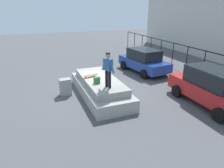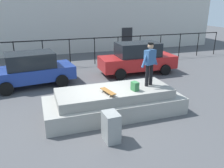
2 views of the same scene
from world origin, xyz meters
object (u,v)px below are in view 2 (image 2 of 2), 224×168
(backpack, at_px, (135,86))
(utility_box, at_px, (111,127))
(skateboarder, at_px, (150,61))
(car_red_sedan_mid, at_px, (138,58))
(skateboard, at_px, (108,91))
(car_blue_sedan_near, at_px, (31,69))

(backpack, height_order, utility_box, backpack)
(skateboarder, distance_m, backpack, 1.13)
(skateboarder, height_order, car_red_sedan_mid, skateboarder)
(skateboard, xyz_separation_m, backpack, (1.05, 0.02, 0.06))
(skateboard, height_order, car_blue_sedan_near, car_blue_sedan_near)
(car_red_sedan_mid, bearing_deg, car_blue_sedan_near, -177.20)
(backpack, bearing_deg, car_red_sedan_mid, -37.93)
(car_blue_sedan_near, xyz_separation_m, car_red_sedan_mid, (6.06, 0.30, 0.06))
(utility_box, bearing_deg, car_blue_sedan_near, 106.74)
(backpack, relative_size, utility_box, 0.35)
(backpack, bearing_deg, skateboarder, -77.97)
(skateboard, xyz_separation_m, utility_box, (-0.34, -1.37, -0.62))
(car_red_sedan_mid, bearing_deg, backpack, -115.87)
(skateboarder, xyz_separation_m, skateboard, (-1.78, -0.35, -0.86))
(skateboarder, distance_m, car_blue_sedan_near, 6.29)
(skateboarder, xyz_separation_m, car_blue_sedan_near, (-4.34, 4.43, -1.08))
(car_blue_sedan_near, height_order, car_red_sedan_mid, car_red_sedan_mid)
(car_red_sedan_mid, bearing_deg, skateboarder, -109.97)
(car_red_sedan_mid, distance_m, utility_box, 7.51)
(skateboard, relative_size, car_blue_sedan_near, 0.19)
(skateboard, xyz_separation_m, car_blue_sedan_near, (-2.56, 4.77, -0.22))
(skateboarder, bearing_deg, car_blue_sedan_near, 134.42)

